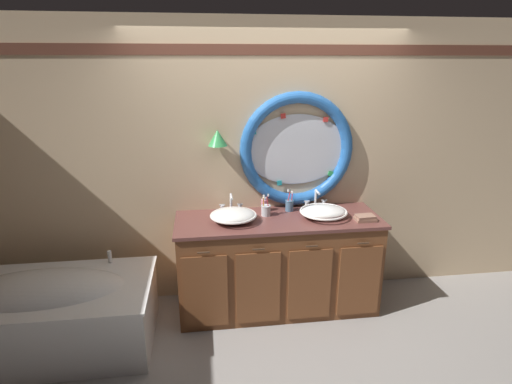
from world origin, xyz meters
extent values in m
plane|color=gray|center=(0.00, 0.00, 0.00)|extent=(14.00, 14.00, 0.00)
cube|color=#D6B78E|center=(0.00, 0.59, 1.30)|extent=(6.40, 0.08, 2.60)
cube|color=brown|center=(0.00, 0.55, 2.32)|extent=(6.27, 0.01, 0.09)
ellipsoid|color=silver|center=(0.27, 0.54, 1.45)|extent=(0.96, 0.02, 0.66)
torus|color=#2866B7|center=(0.27, 0.53, 1.45)|extent=(1.06, 0.11, 1.06)
cube|color=green|center=(0.74, 0.52, 1.41)|extent=(0.05, 0.01, 0.05)
cube|color=red|center=(0.53, 0.52, 1.72)|extent=(0.05, 0.01, 0.05)
cube|color=red|center=(0.13, 0.52, 1.76)|extent=(0.05, 0.01, 0.05)
cube|color=teal|center=(-0.13, 0.52, 1.62)|extent=(0.05, 0.01, 0.05)
cube|color=purple|center=(-0.16, 0.52, 1.30)|extent=(0.05, 0.01, 0.05)
cube|color=teal|center=(0.11, 0.52, 1.14)|extent=(0.05, 0.01, 0.05)
cube|color=green|center=(0.60, 0.52, 1.21)|extent=(0.05, 0.01, 0.05)
cylinder|color=#4C3823|center=(-0.46, 0.51, 1.61)|extent=(0.02, 0.09, 0.02)
cone|color=green|center=(-0.46, 0.46, 1.59)|extent=(0.17, 0.17, 0.14)
cube|color=brown|center=(0.05, 0.24, 0.43)|extent=(1.79, 0.62, 0.86)
cube|color=brown|center=(0.05, 0.24, 0.88)|extent=(1.83, 0.65, 0.03)
cube|color=brown|center=(0.05, 0.54, 0.80)|extent=(1.79, 0.02, 0.11)
cube|color=brown|center=(-0.62, -0.08, 0.39)|extent=(0.38, 0.02, 0.66)
cylinder|color=#422D1E|center=(-0.62, -0.09, 0.76)|extent=(0.10, 0.01, 0.01)
cube|color=brown|center=(-0.17, -0.08, 0.39)|extent=(0.38, 0.02, 0.66)
cylinder|color=#422D1E|center=(-0.17, -0.09, 0.76)|extent=(0.10, 0.01, 0.01)
cube|color=brown|center=(0.27, -0.08, 0.39)|extent=(0.38, 0.02, 0.66)
cylinder|color=#422D1E|center=(0.27, -0.09, 0.76)|extent=(0.10, 0.01, 0.01)
cube|color=brown|center=(0.72, -0.08, 0.39)|extent=(0.38, 0.02, 0.66)
cylinder|color=#422D1E|center=(0.72, -0.09, 0.76)|extent=(0.10, 0.01, 0.01)
cube|color=white|center=(-1.91, -0.08, 0.27)|extent=(1.69, 0.88, 0.53)
ellipsoid|color=white|center=(-1.91, -0.08, 0.48)|extent=(1.38, 0.69, 0.28)
cube|color=white|center=(-1.91, -0.08, 0.52)|extent=(1.72, 0.91, 0.02)
cylinder|color=silver|center=(-1.44, 0.30, 0.59)|extent=(0.04, 0.04, 0.11)
cylinder|color=silver|center=(-1.91, -0.08, 0.48)|extent=(0.04, 0.04, 0.01)
ellipsoid|color=white|center=(-0.35, 0.21, 0.95)|extent=(0.39, 0.33, 0.11)
torus|color=white|center=(-0.35, 0.21, 0.95)|extent=(0.41, 0.41, 0.02)
cylinder|color=silver|center=(-0.35, 0.21, 0.95)|extent=(0.03, 0.03, 0.01)
ellipsoid|color=white|center=(0.45, 0.21, 0.94)|extent=(0.41, 0.30, 0.10)
torus|color=white|center=(0.45, 0.21, 0.95)|extent=(0.43, 0.43, 0.02)
cylinder|color=silver|center=(0.45, 0.21, 0.95)|extent=(0.03, 0.03, 0.01)
cylinder|color=silver|center=(-0.35, 0.48, 0.90)|extent=(0.05, 0.05, 0.02)
cylinder|color=silver|center=(-0.35, 0.48, 0.99)|extent=(0.02, 0.02, 0.14)
sphere|color=silver|center=(-0.35, 0.48, 1.06)|extent=(0.03, 0.03, 0.03)
cylinder|color=silver|center=(-0.35, 0.41, 1.06)|extent=(0.02, 0.12, 0.02)
cylinder|color=silver|center=(-0.43, 0.48, 0.92)|extent=(0.04, 0.04, 0.06)
cylinder|color=silver|center=(-0.27, 0.48, 0.92)|extent=(0.04, 0.04, 0.06)
cube|color=silver|center=(-0.43, 0.48, 0.96)|extent=(0.05, 0.01, 0.01)
cube|color=silver|center=(-0.27, 0.48, 0.96)|extent=(0.05, 0.01, 0.01)
cylinder|color=silver|center=(0.45, 0.48, 0.90)|extent=(0.05, 0.05, 0.02)
cylinder|color=silver|center=(0.45, 0.48, 0.99)|extent=(0.02, 0.02, 0.15)
sphere|color=silver|center=(0.45, 0.48, 1.06)|extent=(0.03, 0.03, 0.03)
cylinder|color=silver|center=(0.45, 0.42, 1.06)|extent=(0.02, 0.11, 0.02)
cylinder|color=silver|center=(0.37, 0.48, 0.92)|extent=(0.04, 0.04, 0.06)
cylinder|color=silver|center=(0.54, 0.48, 0.92)|extent=(0.04, 0.04, 0.06)
cube|color=silver|center=(0.37, 0.48, 0.96)|extent=(0.05, 0.01, 0.01)
cube|color=silver|center=(0.54, 0.48, 0.96)|extent=(0.05, 0.01, 0.01)
cylinder|color=silver|center=(-0.05, 0.32, 0.94)|extent=(0.08, 0.08, 0.09)
torus|color=silver|center=(-0.05, 0.32, 0.99)|extent=(0.09, 0.09, 0.01)
cylinder|color=#E0383D|center=(-0.03, 0.31, 0.99)|extent=(0.04, 0.04, 0.17)
cube|color=white|center=(-0.03, 0.31, 1.09)|extent=(0.02, 0.02, 0.03)
cylinder|color=orange|center=(-0.07, 0.31, 0.99)|extent=(0.02, 0.03, 0.16)
cube|color=white|center=(-0.07, 0.31, 1.08)|extent=(0.02, 0.02, 0.03)
cylinder|color=slate|center=(0.19, 0.41, 0.94)|extent=(0.07, 0.07, 0.10)
torus|color=slate|center=(0.19, 0.41, 1.00)|extent=(0.08, 0.08, 0.01)
cylinder|color=#E0383D|center=(0.21, 0.41, 0.98)|extent=(0.02, 0.02, 0.16)
cube|color=white|center=(0.21, 0.41, 1.07)|extent=(0.02, 0.02, 0.02)
cylinder|color=#E0383D|center=(0.17, 0.41, 0.99)|extent=(0.04, 0.02, 0.17)
cube|color=white|center=(0.17, 0.41, 1.09)|extent=(0.02, 0.02, 0.02)
cylinder|color=pink|center=(-0.04, 0.44, 0.95)|extent=(0.06, 0.06, 0.11)
cylinder|color=silver|center=(-0.04, 0.44, 1.02)|extent=(0.04, 0.04, 0.02)
cylinder|color=silver|center=(-0.04, 0.42, 1.03)|extent=(0.01, 0.04, 0.01)
cube|color=#936B56|center=(0.79, 0.08, 0.91)|extent=(0.18, 0.12, 0.02)
cube|color=#936B56|center=(0.79, 0.08, 0.93)|extent=(0.17, 0.12, 0.02)
camera|label=1|loc=(-0.60, -3.10, 2.23)|focal=28.75mm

